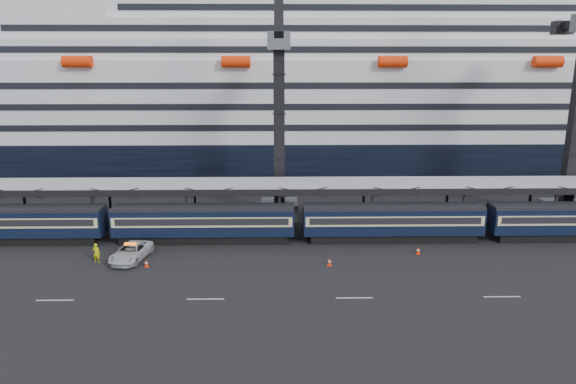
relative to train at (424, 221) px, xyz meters
name	(u,v)px	position (x,y,z in m)	size (l,w,h in m)	color
ground	(505,277)	(4.65, -10.00, -2.20)	(260.00, 260.00, 0.00)	black
train	(424,221)	(0.00, 0.00, 0.00)	(133.05, 3.00, 4.05)	black
canopy	(457,184)	(4.65, 4.00, 3.05)	(130.00, 6.25, 5.53)	#A0A2A8
cruise_ship	(390,102)	(3.57, 35.99, 10.14)	(214.09, 28.84, 34.00)	black
crane_dark_near	(279,121)	(-15.35, 8.59, 9.73)	(4.50, 17.75, 35.08)	#53565C
pickup_truck	(131,252)	(-29.69, -5.23, -1.42)	(2.60, 5.65, 1.57)	#BABEC2
worker	(96,253)	(-32.79, -5.79, -1.25)	(0.69, 0.45, 1.89)	#D2D60B
traffic_cone_b	(146,263)	(-27.78, -7.05, -1.83)	(0.37, 0.37, 0.74)	#FF3008
traffic_cone_c	(329,262)	(-10.70, -7.02, -1.82)	(0.39, 0.39, 0.78)	#FF3008
traffic_cone_d	(418,250)	(-1.57, -4.14, -1.81)	(0.39, 0.39, 0.79)	#FF3008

